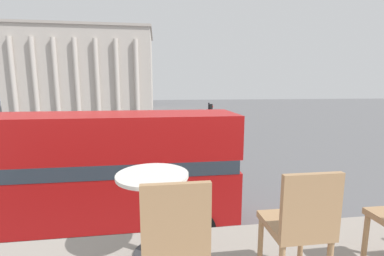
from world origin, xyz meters
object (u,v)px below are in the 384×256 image
(double_decker_bus, at_px, (82,168))
(traffic_light_mid, at_px, (210,120))
(plaza_building_left, at_px, (87,71))
(traffic_light_near, at_px, (192,143))
(cafe_dining_table, at_px, (153,196))
(cafe_chair_1, at_px, (300,223))
(cafe_chair_0, at_px, (175,237))
(pedestrian_olive, at_px, (198,130))
(pedestrian_red, at_px, (39,170))

(double_decker_bus, xyz_separation_m, traffic_light_mid, (6.66, 11.01, 0.17))
(plaza_building_left, bearing_deg, traffic_light_near, -70.76)
(cafe_dining_table, xyz_separation_m, traffic_light_mid, (4.13, 17.76, -1.64))
(traffic_light_mid, bearing_deg, double_decker_bus, -121.19)
(cafe_chair_1, xyz_separation_m, plaza_building_left, (-16.00, 58.20, 4.38))
(cafe_chair_0, relative_size, traffic_light_near, 0.25)
(traffic_light_near, distance_m, traffic_light_mid, 8.25)
(cafe_dining_table, xyz_separation_m, cafe_chair_0, (0.15, -0.59, -0.02))
(cafe_chair_1, distance_m, plaza_building_left, 60.51)
(cafe_chair_0, distance_m, traffic_light_near, 10.73)
(cafe_dining_table, relative_size, cafe_chair_0, 0.80)
(cafe_dining_table, distance_m, plaza_building_left, 59.73)
(traffic_light_near, bearing_deg, cafe_dining_table, -99.57)
(cafe_dining_table, distance_m, pedestrian_olive, 22.09)
(plaza_building_left, distance_m, pedestrian_olive, 41.37)
(double_decker_bus, distance_m, pedestrian_olive, 16.14)
(cafe_chair_0, xyz_separation_m, cafe_chair_1, (0.86, 0.05, 0.00))
(traffic_light_mid, bearing_deg, traffic_light_near, -107.39)
(double_decker_bus, relative_size, plaza_building_left, 0.37)
(double_decker_bus, height_order, cafe_chair_0, cafe_chair_0)
(double_decker_bus, height_order, traffic_light_mid, double_decker_bus)
(traffic_light_near, bearing_deg, double_decker_bus, -143.24)
(pedestrian_red, bearing_deg, double_decker_bus, 9.84)
(cafe_dining_table, height_order, cafe_chair_0, cafe_chair_0)
(cafe_chair_1, relative_size, traffic_light_near, 0.25)
(double_decker_bus, relative_size, pedestrian_olive, 5.86)
(cafe_dining_table, bearing_deg, plaza_building_left, 104.59)
(cafe_dining_table, xyz_separation_m, plaza_building_left, (-15.00, 57.65, 4.36))
(plaza_building_left, height_order, traffic_light_mid, plaza_building_left)
(cafe_chair_1, bearing_deg, cafe_dining_table, 153.87)
(traffic_light_mid, distance_m, pedestrian_red, 12.12)
(double_decker_bus, bearing_deg, traffic_light_mid, 58.41)
(cafe_chair_1, height_order, plaza_building_left, plaza_building_left)
(cafe_chair_1, relative_size, plaza_building_left, 0.03)
(cafe_dining_table, bearing_deg, cafe_chair_1, -28.47)
(double_decker_bus, xyz_separation_m, plaza_building_left, (-12.47, 50.90, 6.18))
(cafe_chair_1, height_order, pedestrian_olive, cafe_chair_1)
(cafe_dining_table, height_order, traffic_light_near, cafe_dining_table)
(cafe_chair_0, xyz_separation_m, traffic_light_mid, (3.98, 18.35, -1.62))
(cafe_chair_0, height_order, traffic_light_mid, cafe_chair_0)
(double_decker_bus, relative_size, traffic_light_mid, 2.74)
(traffic_light_near, xyz_separation_m, pedestrian_red, (-7.51, 1.16, -1.39))
(pedestrian_red, bearing_deg, traffic_light_mid, 96.12)
(double_decker_bus, height_order, cafe_chair_1, cafe_chair_1)
(pedestrian_olive, relative_size, pedestrian_red, 1.03)
(traffic_light_mid, height_order, pedestrian_olive, traffic_light_mid)
(cafe_chair_0, xyz_separation_m, pedestrian_olive, (3.62, 22.14, -3.08))
(cafe_dining_table, height_order, pedestrian_red, cafe_dining_table)
(double_decker_bus, xyz_separation_m, pedestrian_red, (-3.31, 4.30, -1.32))
(traffic_light_near, relative_size, pedestrian_olive, 2.04)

